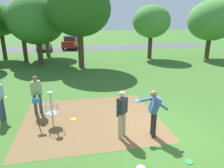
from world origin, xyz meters
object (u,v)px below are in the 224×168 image
at_px(player_waiting_left, 37,92).
at_px(player_waiting_right, 154,111).
at_px(tree_near_right, 21,18).
at_px(parked_car_center_left, 72,42).
at_px(frisbee_near_basket, 189,162).
at_px(tree_near_left, 79,9).
at_px(tree_mid_right, 45,15).
at_px(frisbee_mid_grass, 141,168).
at_px(tree_far_center, 151,22).
at_px(tree_mid_left, 212,21).
at_px(player_throwing, 0,98).
at_px(tree_far_left, 37,20).
at_px(disc_golf_basket, 50,108).
at_px(frisbee_by_tee, 74,119).
at_px(parked_car_leftmost, 44,43).
at_px(player_foreground_watching, 122,112).

bearing_deg(player_waiting_left, player_waiting_right, -33.17).
relative_size(tree_near_right, parked_car_center_left, 1.24).
distance_m(player_waiting_left, frisbee_near_basket, 6.47).
height_order(frisbee_near_basket, tree_near_left, tree_near_left).
xyz_separation_m(frisbee_near_basket, tree_near_right, (-7.65, 17.08, 4.19)).
bearing_deg(tree_mid_right, frisbee_mid_grass, -77.66).
bearing_deg(frisbee_near_basket, tree_far_center, 72.18).
xyz_separation_m(tree_near_left, tree_mid_left, (13.51, 1.70, -0.88)).
distance_m(player_throwing, frisbee_mid_grass, 6.15).
height_order(tree_near_left, tree_far_left, tree_near_left).
bearing_deg(parked_car_center_left, disc_golf_basket, -92.71).
distance_m(player_waiting_left, tree_mid_right, 15.63).
bearing_deg(player_waiting_left, player_throwing, -165.64).
xyz_separation_m(frisbee_by_tee, frisbee_mid_grass, (1.78, -3.32, 0.00)).
xyz_separation_m(tree_near_right, parked_car_leftmost, (0.89, 8.03, -3.28)).
height_order(player_waiting_right, tree_near_left, tree_near_left).
bearing_deg(frisbee_near_basket, player_throwing, 147.02).
bearing_deg(tree_far_left, tree_near_left, -29.59).
xyz_separation_m(player_foreground_watching, player_waiting_right, (1.08, -0.17, 0.02)).
bearing_deg(tree_near_right, parked_car_leftmost, 83.68).
bearing_deg(player_waiting_right, disc_golf_basket, 157.48).
bearing_deg(player_throwing, tree_mid_right, 88.59).
distance_m(player_waiting_right, frisbee_by_tee, 3.42).
relative_size(frisbee_near_basket, tree_far_left, 0.04).
height_order(tree_near_right, parked_car_leftmost, tree_near_right).
distance_m(disc_golf_basket, tree_mid_left, 19.51).
xyz_separation_m(tree_far_left, parked_car_center_left, (2.96, 10.71, -3.03)).
height_order(player_foreground_watching, tree_near_right, tree_near_right).
bearing_deg(frisbee_near_basket, tree_near_right, 114.13).
bearing_deg(player_throwing, frisbee_near_basket, -32.98).
xyz_separation_m(player_waiting_right, parked_car_leftmost, (-6.26, 23.57, -0.06)).
xyz_separation_m(player_waiting_left, parked_car_center_left, (1.73, 21.51, -0.05)).
relative_size(player_waiting_right, frisbee_mid_grass, 6.93).
bearing_deg(frisbee_by_tee, tree_mid_left, 38.28).
bearing_deg(frisbee_by_tee, parked_car_leftmost, 99.22).
xyz_separation_m(player_throwing, frisbee_by_tee, (2.86, -0.60, -0.96)).
xyz_separation_m(tree_near_left, parked_car_center_left, (-0.68, 12.78, -3.89)).
bearing_deg(player_waiting_left, tree_near_left, 74.57).
xyz_separation_m(tree_mid_left, parked_car_center_left, (-14.19, 11.08, -3.01)).
bearing_deg(disc_golf_basket, tree_far_center, 54.66).
bearing_deg(parked_car_leftmost, frisbee_near_basket, -74.93).
relative_size(player_waiting_right, tree_far_left, 0.28).
xyz_separation_m(player_waiting_left, parked_car_leftmost, (-2.03, 20.81, -0.05)).
distance_m(player_waiting_left, tree_near_right, 13.50).
bearing_deg(tree_near_left, tree_near_right, 142.84).
bearing_deg(player_waiting_right, player_throwing, 156.63).
distance_m(frisbee_by_tee, tree_mid_right, 16.94).
bearing_deg(player_waiting_left, frisbee_mid_grass, -52.43).
distance_m(disc_golf_basket, tree_near_right, 14.91).
distance_m(frisbee_by_tee, tree_mid_left, 18.78).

